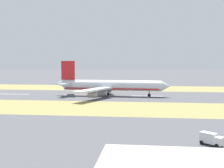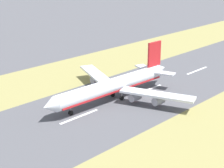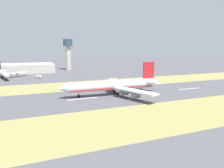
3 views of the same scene
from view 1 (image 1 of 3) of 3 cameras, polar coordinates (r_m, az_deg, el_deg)
The scene contains 8 objects.
ground_plane at distance 182.39m, azimuth -0.59°, elevation -2.11°, with size 800.00×800.00×0.00m, color #4C4C51.
grass_median_west at distance 226.83m, azimuth 0.86°, elevation -0.74°, with size 40.00×600.00×0.01m, color olive.
grass_median_east at distance 138.32m, azimuth -2.98°, elevation -4.36°, with size 40.00×600.00×0.01m, color olive.
centreline_dash_near at distance 198.18m, azimuth -17.41°, elevation -1.78°, with size 1.20×18.00×0.01m, color silver.
centreline_dash_mid at distance 185.49m, azimuth -6.05°, elevation -2.02°, with size 1.20×18.00×0.01m, color silver.
centreline_dash_far at distance 180.93m, azimuth 6.41°, elevation -2.20°, with size 1.20×18.00×0.01m, color silver.
airplane_main_jet at distance 179.14m, azimuth -0.60°, elevation -0.30°, with size 64.10×67.14×20.20m.
service_truck at distance 83.79m, azimuth 17.68°, elevation -9.51°, with size 5.61×5.96×3.10m.
Camera 1 is at (179.57, 23.10, 22.13)m, focal length 50.00 mm.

